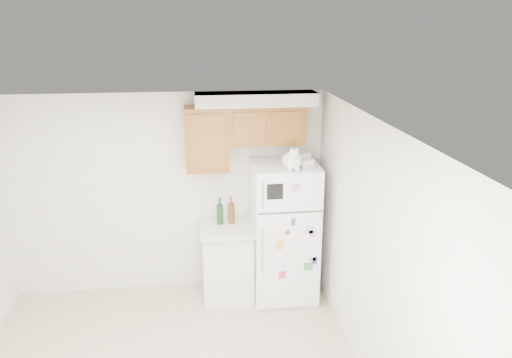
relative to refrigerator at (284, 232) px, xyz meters
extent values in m
cube|color=silver|center=(-1.39, 0.39, 0.40)|extent=(3.80, 0.04, 2.50)
cube|color=silver|center=(0.51, -1.61, 0.40)|extent=(0.04, 4.00, 2.50)
cube|color=white|center=(-1.39, -1.61, 1.65)|extent=(3.80, 4.00, 0.04)
cube|color=#964B20|center=(-0.19, 0.22, 1.27)|extent=(0.90, 0.33, 0.45)
cube|color=#964B20|center=(-0.89, 0.22, 1.12)|extent=(0.50, 0.33, 0.75)
cube|color=silver|center=(-0.32, 0.23, 1.57)|extent=(1.40, 0.37, 0.15)
cube|color=white|center=(0.00, 0.01, 0.00)|extent=(0.76, 0.72, 1.70)
cube|color=white|center=(0.00, -0.36, 0.62)|extent=(0.74, 0.03, 0.44)
cube|color=white|center=(0.00, -0.36, -0.22)|extent=(0.74, 0.03, 1.19)
cube|color=#59595B|center=(0.00, -0.36, 0.40)|extent=(0.74, 0.03, 0.02)
cylinder|color=silver|center=(-0.32, -0.39, 0.62)|extent=(0.02, 0.02, 0.32)
cylinder|color=silver|center=(-0.32, -0.39, -0.05)|extent=(0.02, 0.02, 0.55)
cube|color=black|center=(-0.18, -0.38, 0.65)|extent=(0.18, 0.00, 0.18)
cube|color=white|center=(-0.16, -0.38, 0.20)|extent=(0.22, 0.00, 0.28)
cube|color=white|center=(0.16, -0.38, -0.44)|extent=(0.07, 0.00, 0.10)
cube|color=#A2739C|center=(0.26, -0.38, 0.13)|extent=(0.08, 0.00, 0.08)
cube|color=#3639BF|center=(0.30, -0.38, -0.22)|extent=(0.06, 0.00, 0.09)
cube|color=#93ACD1|center=(0.22, -0.38, 0.18)|extent=(0.10, 0.00, 0.10)
cube|color=gold|center=(-0.12, -0.38, 0.00)|extent=(0.08, 0.00, 0.10)
cube|color=#BA2E34|center=(-0.03, -0.38, 0.16)|extent=(0.05, 0.00, 0.05)
cube|color=#B883B1|center=(0.05, -0.38, 0.69)|extent=(0.08, 0.00, 0.07)
cube|color=#3B823F|center=(0.22, -0.38, -0.29)|extent=(0.11, 0.00, 0.10)
cube|color=olive|center=(0.27, -0.38, -0.20)|extent=(0.09, 0.00, 0.05)
cube|color=#D53541|center=(-0.08, -0.38, -0.38)|extent=(0.08, 0.00, 0.09)
cube|color=silver|center=(0.28, -0.38, 0.48)|extent=(0.10, 0.00, 0.07)
cube|color=#245790|center=(0.03, -0.38, 0.28)|extent=(0.05, 0.00, 0.09)
cube|color=#A7DEEC|center=(-0.06, -0.38, -0.29)|extent=(0.05, 0.00, 0.08)
cube|color=white|center=(-0.69, 0.07, -0.41)|extent=(0.60, 0.60, 0.88)
cube|color=silver|center=(-0.69, 0.05, 0.05)|extent=(0.64, 0.64, 0.04)
ellipsoid|color=white|center=(0.04, -0.17, 0.94)|extent=(0.22, 0.30, 0.19)
ellipsoid|color=white|center=(0.04, -0.26, 0.98)|extent=(0.16, 0.13, 0.18)
sphere|color=white|center=(0.04, -0.31, 1.05)|extent=(0.11, 0.11, 0.11)
cone|color=white|center=(0.01, -0.31, 1.11)|extent=(0.04, 0.04, 0.04)
cone|color=white|center=(0.07, -0.31, 1.11)|extent=(0.04, 0.04, 0.04)
cone|color=#D88C8C|center=(0.01, -0.31, 1.10)|extent=(0.02, 0.02, 0.03)
cone|color=#D88C8C|center=(0.07, -0.31, 1.10)|extent=(0.02, 0.02, 0.03)
sphere|color=white|center=(0.04, -0.35, 1.03)|extent=(0.05, 0.05, 0.05)
sphere|color=white|center=(0.00, -0.29, 0.88)|extent=(0.06, 0.06, 0.06)
sphere|color=white|center=(0.08, -0.29, 0.88)|extent=(0.06, 0.06, 0.06)
cylinder|color=white|center=(0.13, -0.07, 0.88)|extent=(0.14, 0.19, 0.06)
cube|color=white|center=(0.21, 0.10, 0.90)|extent=(0.20, 0.15, 0.10)
cube|color=white|center=(0.21, -0.14, 0.89)|extent=(0.18, 0.16, 0.09)
camera|label=1|loc=(-1.02, -5.46, 2.45)|focal=35.00mm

